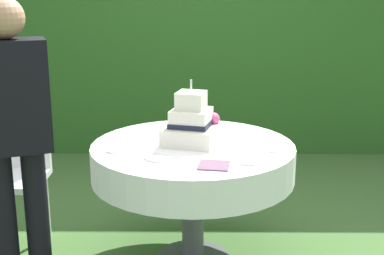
% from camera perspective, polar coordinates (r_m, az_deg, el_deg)
% --- Properties ---
extents(foliage_hedge, '(5.13, 0.56, 2.48)m').
position_cam_1_polar(foliage_hedge, '(5.44, 0.27, 10.70)').
color(foliage_hedge, '#28561E').
rests_on(foliage_hedge, ground_plane).
extents(cake_table, '(1.19, 1.19, 0.74)m').
position_cam_1_polar(cake_table, '(3.18, 0.09, -3.70)').
color(cake_table, '#4C4C51').
rests_on(cake_table, ground_plane).
extents(wedding_cake, '(0.36, 0.36, 0.38)m').
position_cam_1_polar(wedding_cake, '(3.15, -0.03, 0.33)').
color(wedding_cake, silver).
rests_on(wedding_cake, cake_table).
extents(serving_plate_near, '(0.14, 0.14, 0.01)m').
position_cam_1_polar(serving_plate_near, '(2.91, -3.64, -3.17)').
color(serving_plate_near, white).
rests_on(serving_plate_near, cake_table).
extents(serving_plate_far, '(0.11, 0.11, 0.01)m').
position_cam_1_polar(serving_plate_far, '(3.08, 8.33, -2.26)').
color(serving_plate_far, white).
rests_on(serving_plate_far, cake_table).
extents(serving_plate_left, '(0.10, 0.10, 0.01)m').
position_cam_1_polar(serving_plate_left, '(3.05, -8.07, -2.40)').
color(serving_plate_left, white).
rests_on(serving_plate_left, cake_table).
extents(serving_plate_right, '(0.12, 0.12, 0.01)m').
position_cam_1_polar(serving_plate_right, '(2.86, 5.99, -3.57)').
color(serving_plate_right, white).
rests_on(serving_plate_right, cake_table).
extents(napkin_stack, '(0.18, 0.18, 0.01)m').
position_cam_1_polar(napkin_stack, '(2.79, 2.32, -4.01)').
color(napkin_stack, '#6B4C60').
rests_on(napkin_stack, cake_table).
extents(garden_chair, '(0.40, 0.40, 0.89)m').
position_cam_1_polar(garden_chair, '(3.60, -18.18, -3.79)').
color(garden_chair, white).
rests_on(garden_chair, ground_plane).
extents(standing_person, '(0.41, 0.32, 1.60)m').
position_cam_1_polar(standing_person, '(2.80, -18.32, -0.83)').
color(standing_person, black).
rests_on(standing_person, ground_plane).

